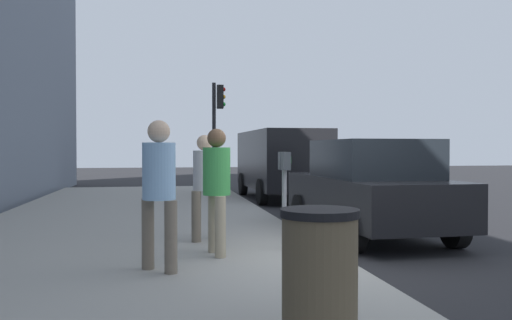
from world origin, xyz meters
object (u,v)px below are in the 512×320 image
parked_van_far (281,160)px  trash_bin (320,277)px  parking_officer (205,179)px  parked_sedan_near (370,188)px  traffic_signal (217,119)px  pedestrian_at_meter (217,181)px  pedestrian_bystander (159,182)px  parking_meter (284,179)px

parked_van_far → trash_bin: parked_van_far is taller
parking_officer → trash_bin: size_ratio=1.66×
parked_sedan_near → parked_van_far: size_ratio=0.85×
traffic_signal → parking_officer: bearing=172.8°
parking_officer → traffic_signal: traffic_signal is taller
parking_officer → pedestrian_at_meter: bearing=-36.1°
pedestrian_bystander → parked_van_far: parked_van_far is taller
parking_meter → pedestrian_at_meter: bearing=104.4°
parking_officer → trash_bin: parking_officer is taller
parked_sedan_near → traffic_signal: bearing=14.0°
parking_officer → parked_sedan_near: (0.78, -3.08, -0.23)m
parking_meter → parked_sedan_near: parked_sedan_near is taller
parked_sedan_near → parking_officer: bearing=104.1°
parking_officer → parked_van_far: bearing=119.8°
parking_officer → parked_sedan_near: size_ratio=0.38×
parking_meter → parking_officer: 1.42m
pedestrian_at_meter → traffic_signal: (9.89, -1.03, 1.41)m
pedestrian_bystander → parked_sedan_near: 4.72m
parked_van_far → pedestrian_at_meter: bearing=162.1°
parked_van_far → traffic_signal: bearing=74.3°
parking_meter → traffic_signal: (9.63, -0.01, 1.41)m
trash_bin → traffic_signal: bearing=-2.7°
parking_meter → pedestrian_at_meter: pedestrian_at_meter is taller
parking_officer → traffic_signal: bearing=133.3°
pedestrian_bystander → parked_van_far: (10.18, -3.78, 0.04)m
parking_meter → traffic_signal: bearing=-0.1°
parking_meter → parked_sedan_near: bearing=-49.8°
parking_meter → parked_van_far: size_ratio=0.27×
parking_officer → parked_van_far: 8.72m
pedestrian_at_meter → trash_bin: bearing=-92.0°
parked_sedan_near → traffic_signal: size_ratio=1.24×
traffic_signal → pedestrian_bystander: bearing=170.5°
pedestrian_bystander → parking_officer: pedestrian_bystander is taller
parked_van_far → traffic_signal: 2.45m
parked_van_far → parking_officer: bearing=159.3°
trash_bin → parked_van_far: bearing=-11.5°
pedestrian_bystander → traffic_signal: 10.98m
traffic_signal → parked_van_far: bearing=-105.7°
pedestrian_at_meter → parked_van_far: size_ratio=0.33×
parked_van_far → trash_bin: 13.08m
pedestrian_bystander → parked_van_far: 10.87m
pedestrian_at_meter → trash_bin: 3.53m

